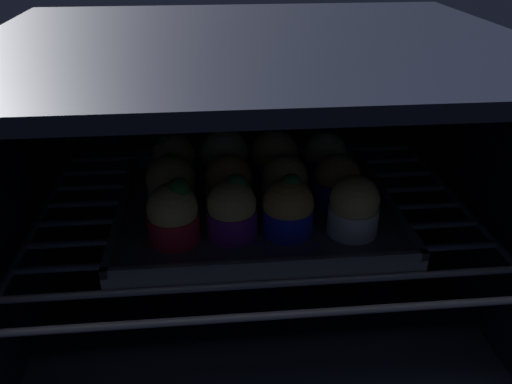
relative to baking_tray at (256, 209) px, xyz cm
name	(u,v)px	position (x,y,z in cm)	size (l,w,h in cm)	color
oven_cavity	(252,175)	(0.00, 4.92, 2.31)	(59.00, 47.00, 37.00)	black
oven_rack	(256,214)	(0.00, 0.67, -1.09)	(54.80, 42.00, 0.80)	#444756
baking_tray	(256,209)	(0.00, 0.00, 0.00)	(33.51, 26.83, 2.20)	#4C4C51
muffin_row0_col0	(173,214)	(-9.63, -6.87, 3.80)	(5.66, 5.66, 7.59)	red
muffin_row0_col1	(232,210)	(-3.25, -6.28, 3.69)	(5.66, 5.66, 7.16)	#7A238C
muffin_row0_col2	(288,208)	(2.98, -6.38, 3.61)	(5.73, 5.73, 7.06)	#1928B7
muffin_row0_col3	(354,207)	(10.23, -7.02, 3.71)	(5.66, 5.66, 6.94)	silver
muffin_row1_col0	(171,184)	(-10.24, 0.35, 3.86)	(5.85, 5.85, 7.09)	silver
muffin_row1_col1	(228,184)	(-3.35, -0.10, 3.71)	(5.66, 5.66, 6.94)	silver
muffin_row1_col2	(285,183)	(3.48, -0.31, 3.61)	(5.66, 5.66, 6.69)	silver
muffin_row1_col3	(337,181)	(10.07, 0.06, 3.44)	(5.66, 5.66, 6.59)	#1928B7
muffin_row2_col0	(174,161)	(-10.18, 7.05, 3.76)	(5.66, 5.66, 7.21)	#0C8C84
muffin_row2_col1	(224,158)	(-3.53, 6.85, 4.06)	(6.13, 6.13, 7.73)	#7A238C
muffin_row2_col2	(275,158)	(3.10, 6.46, 3.91)	(6.00, 6.00, 7.25)	#1928B7
muffin_row2_col3	(325,157)	(10.02, 7.09, 3.51)	(5.66, 5.66, 6.50)	#1928B7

